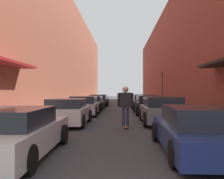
# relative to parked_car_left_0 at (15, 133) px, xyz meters

# --- Properties ---
(ground) EXTENTS (121.70, 121.70, 0.00)m
(ground) POSITION_rel_parked_car_left_0_xyz_m (2.39, 16.94, -0.59)
(ground) COLOR #38383A
(curb_strip_left) EXTENTS (1.80, 55.32, 0.12)m
(curb_strip_left) POSITION_rel_parked_car_left_0_xyz_m (-1.83, 22.47, -0.53)
(curb_strip_left) COLOR #A3A099
(curb_strip_left) RESTS_ON ground
(curb_strip_right) EXTENTS (1.80, 55.32, 0.12)m
(curb_strip_right) POSITION_rel_parked_car_left_0_xyz_m (6.62, 22.47, -0.53)
(curb_strip_right) COLOR #A3A099
(curb_strip_right) RESTS_ON ground
(building_row_left) EXTENTS (4.90, 55.32, 11.91)m
(building_row_left) POSITION_rel_parked_car_left_0_xyz_m (-4.73, 22.47, 5.36)
(building_row_left) COLOR brown
(building_row_left) RESTS_ON ground
(building_row_right) EXTENTS (4.90, 55.32, 11.03)m
(building_row_right) POSITION_rel_parked_car_left_0_xyz_m (9.52, 22.47, 4.92)
(building_row_right) COLOR brown
(building_row_right) RESTS_ON ground
(parked_car_left_0) EXTENTS (1.93, 4.68, 1.22)m
(parked_car_left_0) POSITION_rel_parked_car_left_0_xyz_m (0.00, 0.00, 0.00)
(parked_car_left_0) COLOR silver
(parked_car_left_0) RESTS_ON ground
(parked_car_left_1) EXTENTS (2.00, 4.01, 1.28)m
(parked_car_left_1) POSITION_rel_parked_car_left_0_xyz_m (0.04, 5.92, 0.03)
(parked_car_left_1) COLOR silver
(parked_car_left_1) RESTS_ON ground
(parked_car_left_2) EXTENTS (2.00, 4.11, 1.31)m
(parked_car_left_2) POSITION_rel_parked_car_left_0_xyz_m (0.12, 10.79, 0.04)
(parked_car_left_2) COLOR #B7B7BC
(parked_car_left_2) RESTS_ON ground
(parked_car_left_3) EXTENTS (2.08, 4.27, 1.23)m
(parked_car_left_3) POSITION_rel_parked_car_left_0_xyz_m (0.09, 15.56, 0.00)
(parked_car_left_3) COLOR black
(parked_car_left_3) RESTS_ON ground
(parked_car_left_4) EXTENTS (2.03, 4.02, 1.28)m
(parked_car_left_4) POSITION_rel_parked_car_left_0_xyz_m (0.20, 20.73, 0.03)
(parked_car_left_4) COLOR #232326
(parked_car_left_4) RESTS_ON ground
(parked_car_left_5) EXTENTS (1.94, 3.94, 1.23)m
(parked_car_left_5) POSITION_rel_parked_car_left_0_xyz_m (0.01, 25.77, 0.01)
(parked_car_left_5) COLOR #515459
(parked_car_left_5) RESTS_ON ground
(parked_car_right_0) EXTENTS (2.09, 4.73, 1.24)m
(parked_car_right_0) POSITION_rel_parked_car_left_0_xyz_m (4.75, 0.54, 0.00)
(parked_car_right_0) COLOR navy
(parked_car_right_0) RESTS_ON ground
(parked_car_right_1) EXTENTS (2.06, 3.95, 1.37)m
(parked_car_right_1) POSITION_rel_parked_car_left_0_xyz_m (4.71, 6.38, 0.07)
(parked_car_right_1) COLOR gray
(parked_car_right_1) RESTS_ON ground
(parked_car_right_2) EXTENTS (1.99, 4.51, 1.34)m
(parked_car_right_2) POSITION_rel_parked_car_left_0_xyz_m (4.63, 11.78, 0.06)
(parked_car_right_2) COLOR black
(parked_car_right_2) RESTS_ON ground
(parked_car_right_3) EXTENTS (2.09, 3.99, 1.33)m
(parked_car_right_3) POSITION_rel_parked_car_left_0_xyz_m (4.67, 16.61, 0.06)
(parked_car_right_3) COLOR gray
(parked_car_right_3) RESTS_ON ground
(parked_car_right_4) EXTENTS (1.95, 4.77, 1.31)m
(parked_car_right_4) POSITION_rel_parked_car_left_0_xyz_m (4.61, 21.84, 0.03)
(parked_car_right_4) COLOR navy
(parked_car_right_4) RESTS_ON ground
(skateboarder) EXTENTS (0.71, 0.78, 1.86)m
(skateboarder) POSITION_rel_parked_car_left_0_xyz_m (2.86, 4.97, 0.55)
(skateboarder) COLOR brown
(skateboarder) RESTS_ON ground
(traffic_light) EXTENTS (0.16, 0.22, 3.62)m
(traffic_light) POSITION_rel_parked_car_left_0_xyz_m (7.22, 21.78, 1.75)
(traffic_light) COLOR #2D2D2D
(traffic_light) RESTS_ON curb_strip_right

